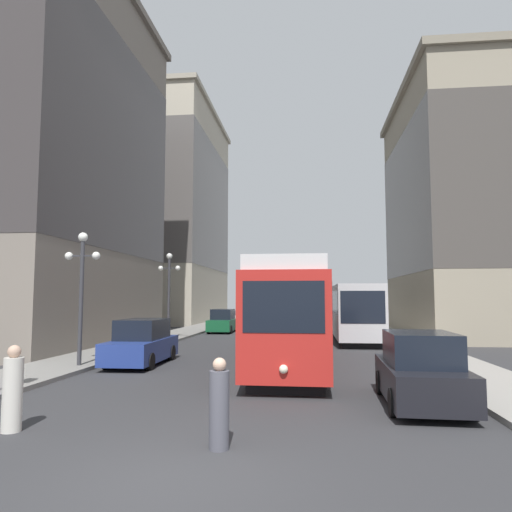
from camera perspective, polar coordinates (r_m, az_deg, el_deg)
ground_plane at (r=7.87m, az=-9.78°, el=-24.80°), size 200.00×200.00×0.00m
sidewalk_left at (r=48.15m, az=-5.17°, el=-8.12°), size 2.90×120.00×0.15m
sidewalk_right at (r=47.52m, az=13.10°, el=-8.05°), size 2.90×120.00×0.15m
streetcar at (r=19.85m, az=4.62°, el=-6.68°), size 2.81×14.00×3.89m
transit_bus at (r=31.97m, az=11.39°, el=-6.25°), size 2.63×12.60×3.45m
parked_car_left_near at (r=38.10m, az=-3.99°, el=-7.79°), size 1.91×4.36×1.82m
parked_car_left_mid at (r=20.35m, az=-13.40°, el=-10.06°), size 1.94×4.75×1.82m
parked_car_right_far at (r=13.04m, az=18.97°, el=-12.83°), size 2.00×4.37×1.82m
pedestrian_crossing_near at (r=11.20m, az=-26.94°, el=-14.11°), size 0.39×0.39×1.72m
pedestrian_crossing_far at (r=8.99m, az=-4.40°, el=-17.37°), size 0.36×0.36×1.60m
lamp_post_left_near at (r=19.61m, az=-19.99°, el=-2.30°), size 1.41×0.36×5.06m
lamp_post_left_far at (r=30.41m, az=-10.30°, el=-3.09°), size 1.41×0.36×5.34m
building_left_corner at (r=58.26m, az=-12.80°, el=4.95°), size 16.49×20.54×24.59m
building_left_midblock at (r=33.68m, az=-28.13°, el=10.31°), size 15.96×17.66×21.86m
building_right_corner at (r=38.64m, az=26.03°, el=5.17°), size 12.73×16.55×17.88m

